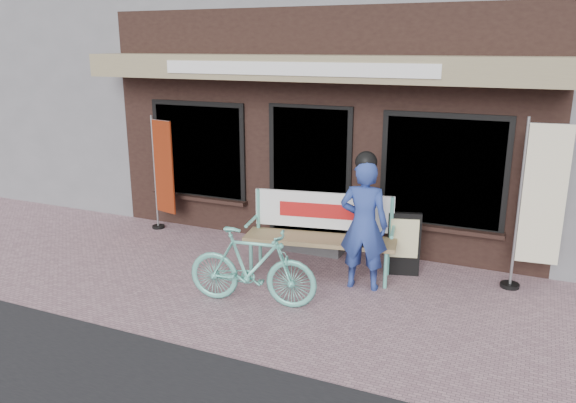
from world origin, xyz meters
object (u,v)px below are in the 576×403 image
at_px(person, 364,222).
at_px(bicycle, 252,267).
at_px(bench, 321,228).
at_px(menu_stand, 404,243).
at_px(nobori_red, 162,173).
at_px(nobori_cream, 539,204).

xyz_separation_m(person, bicycle, (-1.08, -1.01, -0.41)).
height_order(bench, person, person).
xyz_separation_m(bench, menu_stand, (1.06, 0.36, -0.20)).
height_order(bench, bicycle, bench).
bearing_deg(bench, bicycle, -118.46).
relative_size(nobori_red, nobori_cream, 0.87).
distance_m(bench, bicycle, 1.34).
relative_size(bench, nobori_cream, 0.95).
relative_size(bicycle, nobori_red, 0.82).
bearing_deg(nobori_cream, bicycle, -154.95).
distance_m(person, bicycle, 1.54).
xyz_separation_m(bicycle, nobori_red, (-2.67, 1.91, 0.52)).
distance_m(person, menu_stand, 0.85).
relative_size(person, nobori_cream, 0.81).
bearing_deg(bench, nobori_red, 157.76).
height_order(person, menu_stand, person).
relative_size(bench, bicycle, 1.32).
xyz_separation_m(nobori_red, menu_stand, (4.14, -0.28, -0.55)).
relative_size(bench, menu_stand, 2.37).
bearing_deg(bicycle, person, -56.10).
bearing_deg(nobori_cream, person, -163.61).
bearing_deg(menu_stand, bench, -176.74).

